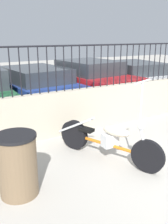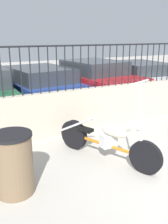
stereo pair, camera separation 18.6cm
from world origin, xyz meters
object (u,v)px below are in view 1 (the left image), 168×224
Objects in this scene: trash_bin at (18,165)px; car_blue at (34,86)px; car_white at (131,77)px; car_red at (86,79)px; motorcycle_orange at (103,139)px.

trash_bin is 0.19× the size of car_blue.
car_white is at bearing 37.00° from trash_bin.
car_red reaches higher than trash_bin.
motorcycle_orange reaches higher than trash_bin.
motorcycle_orange is at bearing 139.68° from car_white.
motorcycle_orange is 0.44× the size of car_blue.
car_blue is at bearing 92.14° from car_white.
trash_bin is 7.18m from car_white.
car_blue is 1.91m from car_red.
car_red reaches higher than car_white.
motorcycle_orange reaches higher than car_blue.
car_blue is (1.85, 4.52, 0.18)m from trash_bin.
motorcycle_orange is at bearing 171.75° from car_blue.
motorcycle_orange is 0.45× the size of car_white.
car_white is (4.07, 4.00, 0.26)m from motorcycle_orange.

